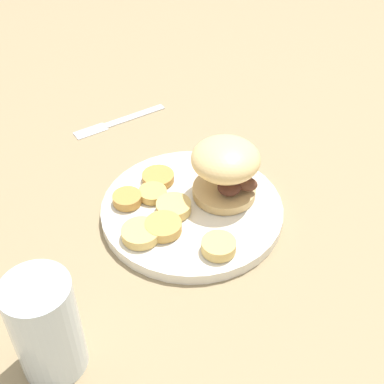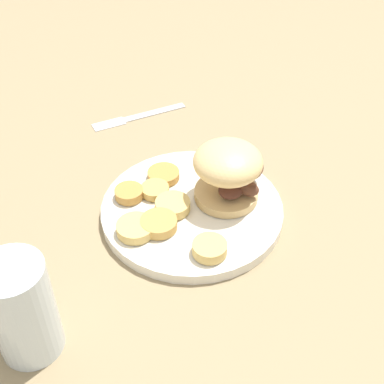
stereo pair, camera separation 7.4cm
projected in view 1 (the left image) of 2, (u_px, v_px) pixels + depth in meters
name	position (u px, v px, depth m)	size (l,w,h in m)	color
ground_plane	(192.00, 214.00, 0.77)	(4.00, 4.00, 0.00)	#937F5B
dinner_plate	(192.00, 209.00, 0.77)	(0.26, 0.26, 0.02)	white
sandwich	(227.00, 167.00, 0.75)	(0.13, 0.10, 0.09)	tan
potato_round_0	(159.00, 177.00, 0.80)	(0.05, 0.05, 0.01)	#BC8942
potato_round_1	(127.00, 199.00, 0.76)	(0.04, 0.04, 0.01)	#BC8942
potato_round_2	(163.00, 227.00, 0.72)	(0.05, 0.05, 0.01)	tan
potato_round_3	(219.00, 246.00, 0.69)	(0.05, 0.05, 0.02)	#DBB766
potato_round_4	(153.00, 193.00, 0.77)	(0.04, 0.04, 0.01)	tan
potato_round_5	(174.00, 207.00, 0.75)	(0.05, 0.05, 0.01)	#DBB766
potato_round_6	(143.00, 235.00, 0.71)	(0.05, 0.05, 0.01)	#DBB766
fork	(119.00, 121.00, 0.95)	(0.18, 0.05, 0.00)	silver
drinking_glass	(46.00, 327.00, 0.55)	(0.07, 0.07, 0.13)	silver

